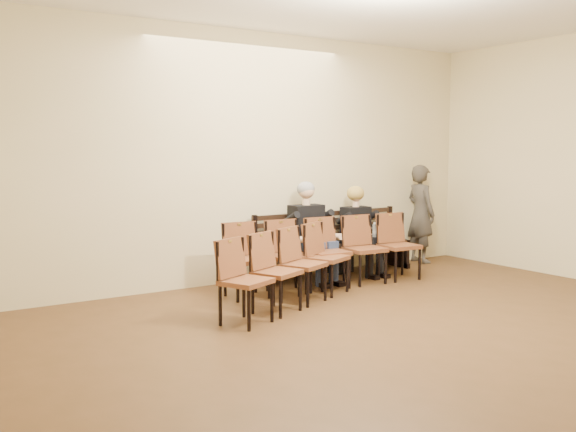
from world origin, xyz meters
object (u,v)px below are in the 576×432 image
seated_woman (360,233)px  chair_row_front (328,253)px  seated_man (310,231)px  chair_row_back (291,269)px  water_bottle (374,238)px  laptop (320,243)px  passerby (421,206)px  bench (335,260)px  bag (341,264)px

seated_woman → chair_row_front: bearing=-151.6°
seated_man → chair_row_back: size_ratio=0.63×
water_bottle → chair_row_front: bearing=-164.8°
laptop → passerby: (2.35, 0.42, 0.36)m
water_bottle → chair_row_front: size_ratio=0.08×
bench → chair_row_back: chair_row_back is taller
seated_woman → passerby: bearing=8.5°
passerby → seated_man: bearing=98.9°
bench → seated_man: size_ratio=1.83×
seated_man → laptop: seated_man is taller
bench → laptop: bearing=-147.4°
chair_row_front → passerby: bearing=21.3°
chair_row_front → seated_man: bearing=86.6°
seated_man → water_bottle: (0.99, -0.24, -0.15)m
seated_man → water_bottle: 1.03m
bench → bag: (0.18, 0.10, -0.10)m
seated_woman → chair_row_front: (-0.98, -0.53, -0.13)m
bag → seated_man: bearing=-163.0°
passerby → chair_row_front: passerby is taller
passerby → bench: bearing=96.7°
bench → passerby: bearing=3.1°
water_bottle → chair_row_back: (-2.08, -0.91, -0.10)m
bag → passerby: size_ratio=0.19×
passerby → chair_row_front: 2.60m
seated_man → water_bottle: size_ratio=6.49×
bench → chair_row_back: size_ratio=1.16×
seated_man → seated_woman: (0.91, 0.00, -0.10)m
seated_man → seated_woman: bearing=0.0°
water_bottle → chair_row_front: chair_row_front is taller
passerby → bag: bearing=93.6°
seated_woman → chair_row_back: bearing=-150.0°
chair_row_front → chair_row_back: bearing=-144.1°
seated_man → chair_row_front: 0.58m
laptop → bag: bearing=46.3°
bench → water_bottle: water_bottle is taller
bench → seated_woman: (0.37, -0.12, 0.38)m
bench → laptop: size_ratio=8.43×
laptop → chair_row_front: size_ratio=0.11×
passerby → chair_row_front: size_ratio=0.64×
seated_man → passerby: (2.38, 0.22, 0.22)m
seated_man → passerby: size_ratio=0.77×
passerby → chair_row_back: bearing=115.3°
laptop → chair_row_front: (-0.10, -0.33, -0.09)m
seated_woman → bag: (-0.19, 0.22, -0.48)m
laptop → water_bottle: (0.96, -0.04, -0.00)m
bag → chair_row_front: chair_row_front is taller
laptop → water_bottle: bearing=12.4°
water_bottle → passerby: (1.39, 0.46, 0.37)m
bag → water_bottle: bearing=-59.6°
bag → chair_row_back: size_ratio=0.15×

